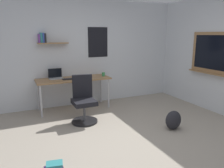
{
  "coord_description": "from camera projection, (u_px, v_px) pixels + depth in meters",
  "views": [
    {
      "loc": [
        -1.73,
        -2.89,
        1.75
      ],
      "look_at": [
        -0.08,
        0.72,
        0.85
      ],
      "focal_mm": 35.33,
      "sensor_mm": 36.0,
      "label": 1
    }
  ],
  "objects": [
    {
      "name": "ground_plane",
      "position": [
        135.0,
        142.0,
        3.65
      ],
      "size": [
        5.2,
        5.2,
        0.0
      ],
      "primitive_type": "plane",
      "color": "#9E9384",
      "rests_on": "ground"
    },
    {
      "name": "wall_back",
      "position": [
        86.0,
        52.0,
        5.53
      ],
      "size": [
        5.0,
        0.3,
        2.6
      ],
      "color": "silver",
      "rests_on": "ground"
    },
    {
      "name": "desk",
      "position": [
        74.0,
        81.0,
        5.14
      ],
      "size": [
        1.69,
        0.62,
        0.75
      ],
      "color": "#997047",
      "rests_on": "ground"
    },
    {
      "name": "office_chair",
      "position": [
        84.0,
        102.0,
        4.45
      ],
      "size": [
        0.52,
        0.52,
        0.95
      ],
      "color": "black",
      "rests_on": "ground"
    },
    {
      "name": "laptop",
      "position": [
        56.0,
        76.0,
        5.09
      ],
      "size": [
        0.31,
        0.21,
        0.23
      ],
      "color": "#ADAFB5",
      "rests_on": "desk"
    },
    {
      "name": "keyboard",
      "position": [
        71.0,
        79.0,
        5.02
      ],
      "size": [
        0.37,
        0.13,
        0.02
      ],
      "primitive_type": "cube",
      "color": "black",
      "rests_on": "desk"
    },
    {
      "name": "computer_mouse",
      "position": [
        83.0,
        78.0,
        5.13
      ],
      "size": [
        0.1,
        0.06,
        0.03
      ],
      "primitive_type": "ellipsoid",
      "color": "#262628",
      "rests_on": "desk"
    },
    {
      "name": "coffee_mug",
      "position": [
        103.0,
        74.0,
        5.39
      ],
      "size": [
        0.08,
        0.08,
        0.09
      ],
      "primitive_type": "cylinder",
      "color": "#338C4C",
      "rests_on": "desk"
    },
    {
      "name": "backpack",
      "position": [
        173.0,
        120.0,
        4.11
      ],
      "size": [
        0.32,
        0.22,
        0.36
      ],
      "primitive_type": "ellipsoid",
      "color": "#232328",
      "rests_on": "ground"
    },
    {
      "name": "book_stack_on_floor",
      "position": [
        54.0,
        167.0,
        2.85
      ],
      "size": [
        0.25,
        0.21,
        0.12
      ],
      "color": "orange",
      "rests_on": "ground"
    }
  ]
}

